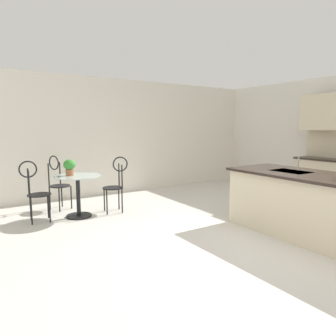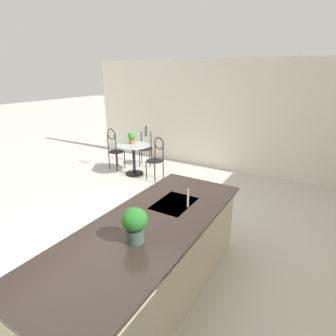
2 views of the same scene
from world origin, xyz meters
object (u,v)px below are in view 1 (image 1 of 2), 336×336
at_px(chair_toward_desk, 116,182).
at_px(potted_plant_on_table, 69,166).
at_px(chair_near_window, 58,180).
at_px(bistro_table, 78,192).
at_px(chair_by_island, 35,188).

height_order(chair_toward_desk, potted_plant_on_table, chair_toward_desk).
bearing_deg(chair_near_window, chair_toward_desk, 47.01).
bearing_deg(potted_plant_on_table, bistro_table, 50.60).
bearing_deg(chair_near_window, potted_plant_on_table, 4.99).
distance_m(bistro_table, chair_toward_desk, 0.71).
height_order(bistro_table, chair_toward_desk, chair_toward_desk).
relative_size(chair_toward_desk, potted_plant_on_table, 3.63).
bearing_deg(chair_toward_desk, potted_plant_on_table, -100.42).
bearing_deg(bistro_table, chair_toward_desk, 85.19).
distance_m(bistro_table, chair_near_window, 0.77).
distance_m(chair_near_window, potted_plant_on_table, 0.73).
xyz_separation_m(bistro_table, chair_toward_desk, (0.06, 0.69, 0.13)).
bearing_deg(chair_by_island, bistro_table, 82.46).
height_order(bistro_table, chair_near_window, chair_near_window).
xyz_separation_m(chair_near_window, chair_toward_desk, (0.80, 0.86, 0.00)).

